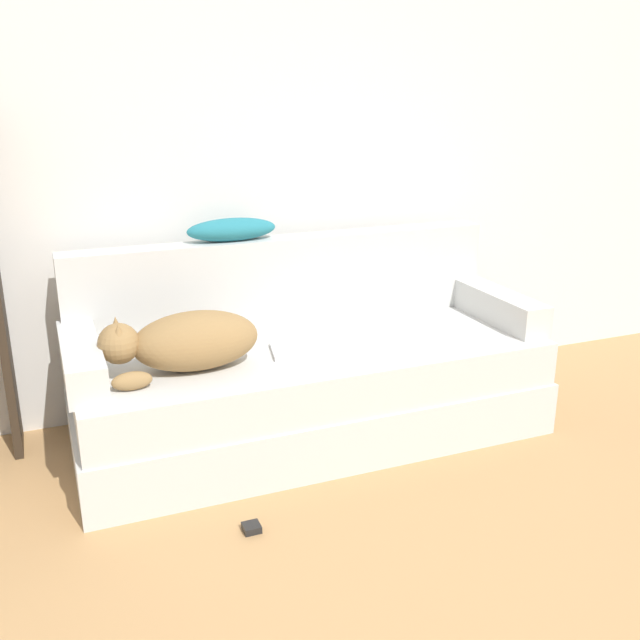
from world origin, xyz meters
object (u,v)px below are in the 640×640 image
(laptop, at_px, (308,350))
(throw_pillow, at_px, (232,229))
(couch, at_px, (312,392))
(power_adapter, at_px, (252,528))
(dog, at_px, (186,342))

(laptop, xyz_separation_m, throw_pillow, (-0.21, 0.43, 0.48))
(couch, xyz_separation_m, power_adapter, (-0.49, -0.64, -0.21))
(laptop, bearing_deg, couch, 68.83)
(power_adapter, bearing_deg, dog, 100.08)
(dog, distance_m, throw_pillow, 0.67)
(laptop, height_order, throw_pillow, throw_pillow)
(laptop, height_order, power_adapter, laptop)
(throw_pillow, distance_m, power_adapter, 1.38)
(dog, relative_size, power_adapter, 10.15)
(couch, height_order, dog, dog)
(couch, xyz_separation_m, laptop, (-0.04, -0.07, 0.24))
(laptop, distance_m, power_adapter, 0.85)
(couch, height_order, throw_pillow, throw_pillow)
(couch, distance_m, laptop, 0.25)
(dog, height_order, power_adapter, dog)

